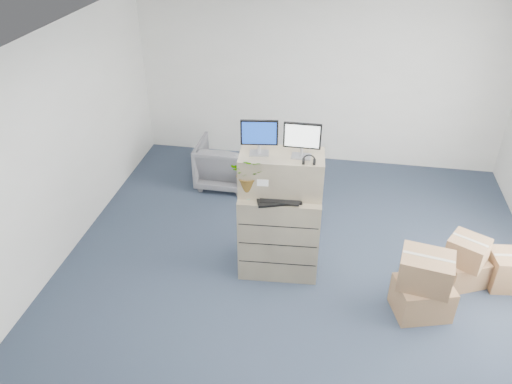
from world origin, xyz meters
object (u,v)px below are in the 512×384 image
keyboard (279,201)px  office_chair (223,161)px  water_bottle (289,182)px  potted_plant (249,177)px  monitor_right (302,138)px  monitor_left (259,135)px  filing_cabinet_lower (279,232)px

keyboard → office_chair: 2.47m
water_bottle → potted_plant: (-0.43, -0.17, 0.11)m
monitor_right → office_chair: monitor_right is taller
monitor_left → potted_plant: (-0.09, -0.14, -0.47)m
keyboard → office_chair: keyboard is taller
keyboard → water_bottle: (0.08, 0.24, 0.11)m
monitor_left → office_chair: monitor_left is taller
water_bottle → potted_plant: 0.48m
filing_cabinet_lower → potted_plant: potted_plant is taller
monitor_right → keyboard: monitor_right is taller
filing_cabinet_lower → potted_plant: 0.88m
keyboard → monitor_left: bearing=124.5°
filing_cabinet_lower → office_chair: bearing=117.4°
keyboard → water_bottle: 0.28m
monitor_right → keyboard: (-0.21, -0.21, -0.69)m
monitor_left → monitor_right: monitor_left is taller
keyboard → filing_cabinet_lower: bearing=74.3°
filing_cabinet_lower → monitor_left: (-0.26, 0.03, 1.26)m
office_chair → potted_plant: bearing=112.4°
monitor_left → monitor_right: (0.47, 0.01, -0.00)m
monitor_left → water_bottle: monitor_left is taller
filing_cabinet_lower → water_bottle: (0.09, 0.06, 0.68)m
keyboard → office_chair: size_ratio=0.61×
filing_cabinet_lower → keyboard: size_ratio=2.24×
monitor_left → monitor_right: bearing=-7.1°
potted_plant → filing_cabinet_lower: bearing=17.9°
monitor_right → potted_plant: bearing=-165.1°
office_chair → water_bottle: bearing=124.6°
potted_plant → office_chair: 2.35m
monitor_right → keyboard: size_ratio=0.83×
filing_cabinet_lower → office_chair: 2.21m
monitor_left → office_chair: bearing=107.6°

